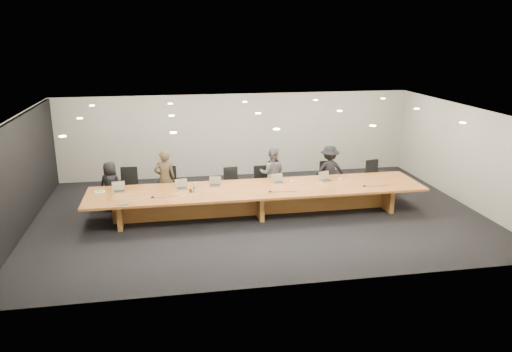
% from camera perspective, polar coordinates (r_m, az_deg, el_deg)
% --- Properties ---
extents(ground, '(12.00, 12.00, 0.00)m').
position_cam_1_polar(ground, '(13.64, 0.22, -4.38)').
color(ground, black).
rests_on(ground, ground).
extents(back_wall, '(12.00, 0.02, 2.80)m').
position_cam_1_polar(back_wall, '(17.06, -2.21, 4.70)').
color(back_wall, silver).
rests_on(back_wall, ground).
extents(left_wall_panel, '(0.08, 7.84, 2.74)m').
position_cam_1_polar(left_wall_panel, '(13.51, -25.39, -0.08)').
color(left_wall_panel, black).
rests_on(left_wall_panel, ground).
extents(conference_table, '(9.00, 1.80, 0.75)m').
position_cam_1_polar(conference_table, '(13.47, 0.23, -2.31)').
color(conference_table, '#9C5422').
rests_on(conference_table, ground).
extents(chair_far_left, '(0.61, 0.61, 1.12)m').
position_cam_1_polar(chair_far_left, '(14.53, -14.32, -1.26)').
color(chair_far_left, black).
rests_on(chair_far_left, ground).
extents(chair_left, '(0.61, 0.61, 1.10)m').
position_cam_1_polar(chair_left, '(14.50, -10.01, -1.08)').
color(chair_left, black).
rests_on(chair_left, ground).
extents(chair_mid_left, '(0.58, 0.58, 1.00)m').
position_cam_1_polar(chair_mid_left, '(14.56, -2.70, -0.98)').
color(chair_mid_left, black).
rests_on(chair_mid_left, ground).
extents(chair_mid_right, '(0.52, 0.52, 1.00)m').
position_cam_1_polar(chair_mid_right, '(14.68, 0.71, -0.81)').
color(chair_mid_right, black).
rests_on(chair_mid_right, ground).
extents(chair_right, '(0.54, 0.54, 1.05)m').
position_cam_1_polar(chair_right, '(15.18, 8.25, -0.30)').
color(chair_right, black).
rests_on(chair_right, ground).
extents(chair_far_right, '(0.62, 0.62, 1.03)m').
position_cam_1_polar(chair_far_right, '(15.70, 13.46, -0.08)').
color(chair_far_right, black).
rests_on(chair_far_right, ground).
extents(person_a, '(0.77, 0.64, 1.35)m').
position_cam_1_polar(person_a, '(14.46, -16.27, -1.03)').
color(person_a, black).
rests_on(person_a, ground).
extents(person_b, '(0.64, 0.46, 1.62)m').
position_cam_1_polar(person_b, '(14.27, -10.39, -0.29)').
color(person_b, '#3A311F').
rests_on(person_b, ground).
extents(person_c, '(0.87, 0.74, 1.56)m').
position_cam_1_polar(person_c, '(14.69, 1.86, 0.32)').
color(person_c, '#59585B').
rests_on(person_c, ground).
extents(person_d, '(1.02, 0.62, 1.54)m').
position_cam_1_polar(person_d, '(15.10, 8.37, 0.57)').
color(person_d, black).
rests_on(person_d, ground).
extents(laptop_a, '(0.37, 0.29, 0.26)m').
position_cam_1_polar(laptop_a, '(13.53, -15.40, -1.22)').
color(laptop_a, '#C3B795').
rests_on(laptop_a, conference_table).
extents(laptop_b, '(0.36, 0.29, 0.26)m').
position_cam_1_polar(laptop_b, '(13.43, -8.45, -0.94)').
color(laptop_b, '#B7A78C').
rests_on(laptop_b, conference_table).
extents(laptop_c, '(0.36, 0.29, 0.25)m').
position_cam_1_polar(laptop_c, '(13.57, -4.74, -0.65)').
color(laptop_c, tan).
rests_on(laptop_c, conference_table).
extents(laptop_d, '(0.37, 0.30, 0.25)m').
position_cam_1_polar(laptop_d, '(13.82, 2.64, -0.29)').
color(laptop_d, '#C2B494').
rests_on(laptop_d, conference_table).
extents(laptop_e, '(0.40, 0.35, 0.27)m').
position_cam_1_polar(laptop_e, '(14.12, 8.07, -0.06)').
color(laptop_e, '#C0AE92').
rests_on(laptop_e, conference_table).
extents(water_bottle, '(0.10, 0.10, 0.25)m').
position_cam_1_polar(water_bottle, '(13.14, -7.06, -1.28)').
color(water_bottle, '#AFBFBA').
rests_on(water_bottle, conference_table).
extents(amber_mug, '(0.09, 0.09, 0.09)m').
position_cam_1_polar(amber_mug, '(13.13, -7.46, -1.67)').
color(amber_mug, maroon).
rests_on(amber_mug, conference_table).
extents(paper_cup_near, '(0.09, 0.09, 0.09)m').
position_cam_1_polar(paper_cup_near, '(13.80, 4.14, -0.70)').
color(paper_cup_near, white).
rests_on(paper_cup_near, conference_table).
extents(paper_cup_far, '(0.08, 0.08, 0.08)m').
position_cam_1_polar(paper_cup_far, '(14.22, 9.55, -0.39)').
color(paper_cup_far, white).
rests_on(paper_cup_far, conference_table).
extents(notepad, '(0.30, 0.27, 0.02)m').
position_cam_1_polar(notepad, '(13.69, -17.43, -1.72)').
color(notepad, white).
rests_on(notepad, conference_table).
extents(lime_gadget, '(0.19, 0.13, 0.03)m').
position_cam_1_polar(lime_gadget, '(13.68, -17.39, -1.64)').
color(lime_gadget, '#62D238').
rests_on(lime_gadget, notepad).
extents(av_box, '(0.21, 0.16, 0.03)m').
position_cam_1_polar(av_box, '(12.55, -14.88, -3.09)').
color(av_box, '#A2A1A6').
rests_on(av_box, conference_table).
extents(mic_left, '(0.14, 0.14, 0.03)m').
position_cam_1_polar(mic_left, '(12.92, -11.74, -2.34)').
color(mic_left, black).
rests_on(mic_left, conference_table).
extents(mic_center, '(0.14, 0.14, 0.03)m').
position_cam_1_polar(mic_center, '(13.07, 1.63, -1.77)').
color(mic_center, black).
rests_on(mic_center, conference_table).
extents(mic_right, '(0.13, 0.13, 0.03)m').
position_cam_1_polar(mic_right, '(13.86, 12.28, -1.09)').
color(mic_right, black).
rests_on(mic_right, conference_table).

